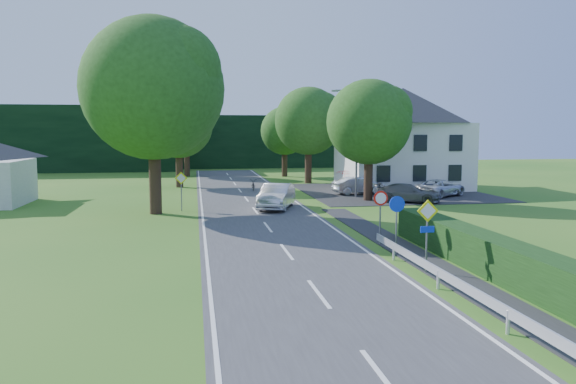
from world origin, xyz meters
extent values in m
plane|color=#2B621C|center=(0.00, 0.00, 0.00)|extent=(160.00, 160.00, 0.00)
cube|color=#3C3C3F|center=(0.00, 20.00, 0.02)|extent=(7.00, 80.00, 0.04)
cube|color=#242527|center=(4.95, 2.00, 0.02)|extent=(1.50, 44.00, 0.04)
cube|color=#242527|center=(12.00, 33.00, 0.02)|extent=(14.00, 16.00, 0.04)
cube|color=white|center=(-3.25, 20.00, 0.04)|extent=(0.12, 80.00, 0.01)
cube|color=white|center=(3.25, 20.00, 0.04)|extent=(0.12, 80.00, 0.01)
cube|color=black|center=(8.00, 66.00, 3.50)|extent=(30.00, 5.00, 7.00)
cube|color=white|center=(14.00, 36.00, 2.80)|extent=(10.00, 8.00, 5.60)
pyramid|color=#27272C|center=(14.00, 36.00, 7.10)|extent=(10.60, 8.40, 3.00)
cylinder|color=slate|center=(8.20, 30.00, 4.00)|extent=(0.16, 0.16, 8.00)
cylinder|color=slate|center=(7.40, 30.00, 7.90)|extent=(1.70, 0.10, 0.10)
cube|color=slate|center=(6.50, 30.00, 7.85)|extent=(0.50, 0.18, 0.12)
cylinder|color=slate|center=(4.30, 8.00, 1.20)|extent=(0.07, 0.07, 2.40)
cube|color=#F4F50C|center=(4.30, 7.97, 2.20)|extent=(0.78, 0.04, 0.78)
cube|color=white|center=(4.30, 7.97, 2.20)|extent=(0.57, 0.05, 0.57)
cube|color=#0D35D0|center=(4.30, 7.97, 1.55)|extent=(0.50, 0.04, 0.22)
cylinder|color=slate|center=(4.30, 11.00, 1.10)|extent=(0.07, 0.07, 2.20)
cylinder|color=#0D35D0|center=(4.30, 10.97, 2.05)|extent=(0.64, 0.04, 0.64)
cylinder|color=slate|center=(4.30, 13.00, 1.10)|extent=(0.07, 0.07, 2.20)
cylinder|color=red|center=(4.30, 12.97, 2.05)|extent=(0.64, 0.04, 0.64)
cylinder|color=white|center=(4.30, 12.95, 2.05)|extent=(0.48, 0.04, 0.48)
cylinder|color=slate|center=(-4.50, 25.00, 1.10)|extent=(0.07, 0.07, 2.20)
cube|color=#F4F50C|center=(-4.50, 24.97, 2.05)|extent=(0.78, 0.04, 0.78)
cube|color=white|center=(-4.50, 24.97, 2.05)|extent=(0.57, 0.05, 0.57)
imported|color=silver|center=(1.43, 24.72, 0.83)|extent=(3.15, 5.09, 1.58)
imported|color=black|center=(1.12, 35.95, 0.51)|extent=(0.79, 1.84, 0.94)
imported|color=silver|center=(8.97, 31.86, 0.71)|extent=(4.23, 1.91, 1.35)
imported|color=#55565B|center=(10.87, 26.50, 0.67)|extent=(4.70, 3.51, 1.27)
imported|color=silver|center=(14.55, 29.33, 0.68)|extent=(5.02, 4.37, 1.28)
imported|color=red|center=(8.71, 35.00, 0.88)|extent=(2.03, 2.06, 1.68)
camera|label=1|loc=(-3.64, -10.22, 4.96)|focal=35.00mm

